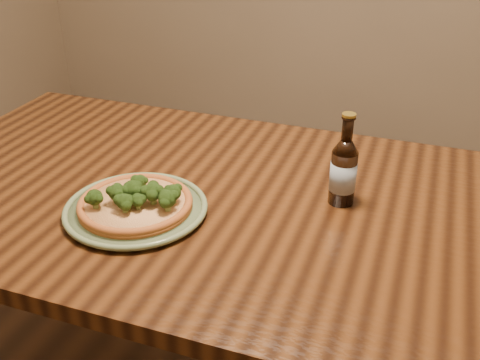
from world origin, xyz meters
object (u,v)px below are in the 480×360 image
(plate, at_px, (136,209))
(pizza, at_px, (136,202))
(beer_bottle, at_px, (343,171))
(table, at_px, (216,226))

(plate, height_order, pizza, pizza)
(plate, bearing_deg, pizza, -26.72)
(beer_bottle, bearing_deg, pizza, -138.92)
(plate, height_order, beer_bottle, beer_bottle)
(table, distance_m, beer_bottle, 0.34)
(table, relative_size, pizza, 6.34)
(plate, distance_m, beer_bottle, 0.47)
(pizza, bearing_deg, beer_bottle, 25.81)
(table, xyz_separation_m, pizza, (-0.13, -0.14, 0.12))
(table, distance_m, plate, 0.22)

